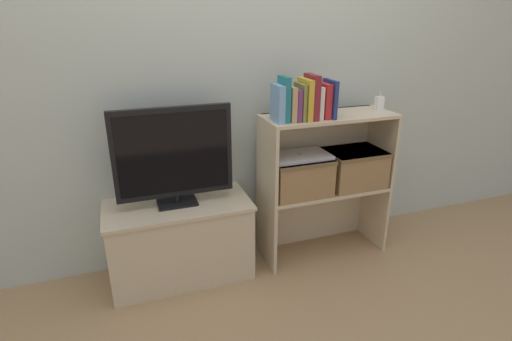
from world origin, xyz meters
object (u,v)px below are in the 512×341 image
tv_stand (180,240)px  book_maroon (312,97)px  book_skyblue (278,103)px  laptop (300,156)px  book_tan (290,104)px  book_olive (300,102)px  storage_basket_left (299,174)px  baby_monitor (379,103)px  storage_basket_right (354,166)px  book_crimson (324,101)px  tv (174,155)px  book_plum (295,104)px  book_teal (284,99)px  book_ivory (317,102)px  book_mustard (305,99)px  book_navy (330,99)px

tv_stand → book_maroon: bearing=-6.5°
book_skyblue → laptop: size_ratio=0.58×
book_tan → book_skyblue: bearing=180.0°
book_olive → storage_basket_left: size_ratio=0.56×
baby_monitor → laptop: size_ratio=0.33×
storage_basket_right → book_crimson: bearing=-171.7°
tv → book_skyblue: (0.57, -0.09, 0.26)m
book_plum → book_maroon: 0.10m
tv → baby_monitor: bearing=-1.5°
tv_stand → book_skyblue: book_skyblue is taller
laptop → book_skyblue: bearing=-166.8°
book_maroon → baby_monitor: size_ratio=2.16×
book_teal → book_olive: (0.10, 0.00, -0.02)m
tv → book_ivory: 0.85m
book_teal → book_plum: book_teal is taller
book_teal → book_ivory: book_teal is taller
book_tan → book_mustard: 0.09m
tv_stand → tv: tv is taller
book_tan → book_plum: size_ratio=1.08×
book_tan → book_mustard: bearing=0.0°
book_maroon → storage_basket_right: size_ratio=0.69×
book_tan → book_olive: size_ratio=0.94×
book_olive → book_crimson: (0.15, 0.00, -0.00)m
tv_stand → tv: bearing=-90.0°
book_skyblue → storage_basket_left: bearing=13.2°
laptop → storage_basket_left: bearing=-90.0°
book_tan → laptop: bearing=23.2°
tv → book_ivory: book_ivory is taller
book_olive → book_maroon: size_ratio=0.82×
tv → book_plum: book_plum is taller
book_skyblue → book_ivory: book_skyblue is taller
book_tan → tv: bearing=172.4°
tv → laptop: size_ratio=1.83×
tv_stand → storage_basket_left: (0.73, -0.05, 0.34)m
book_olive → storage_basket_left: 0.45m
tv → laptop: tv is taller
book_ivory → book_crimson: (0.04, 0.00, 0.01)m
book_crimson → book_mustard: bearing=180.0°
storage_basket_left → laptop: (0.00, 0.00, 0.12)m
book_skyblue → storage_basket_left: (0.16, 0.04, -0.45)m
book_plum → storage_basket_right: bearing=5.0°
book_ivory → book_olive: bearing=180.0°
book_maroon → laptop: 0.36m
tv → book_olive: (0.70, -0.09, 0.26)m
book_crimson → book_navy: 0.04m
baby_monitor → book_ivory: bearing=-173.3°
book_skyblue → book_ivory: (0.24, -0.00, -0.01)m
book_teal → book_mustard: bearing=0.0°
book_olive → book_ivory: bearing=-0.0°
tv_stand → book_teal: bearing=-8.2°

